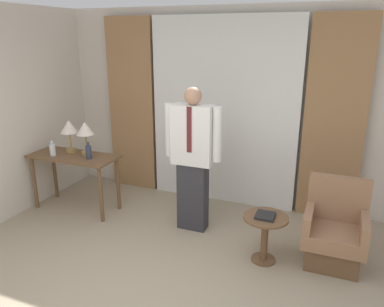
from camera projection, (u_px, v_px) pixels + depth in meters
The scene contains 13 objects.
wall_back at pixel (226, 107), 5.24m from camera, with size 10.00×0.06×2.70m.
curtain_sheer_center at pixel (223, 113), 5.15m from camera, with size 2.07×0.06×2.58m.
curtain_drape_left at pixel (131, 106), 5.66m from camera, with size 0.74×0.06×2.58m.
curtain_drape_right at pixel (334, 122), 4.63m from camera, with size 0.74×0.06×2.58m.
desk at pixel (74, 164), 5.06m from camera, with size 1.21×0.52×0.78m.
table_lamp_left at pixel (69, 129), 5.08m from camera, with size 0.23×0.23×0.45m.
table_lamp_right at pixel (85, 130), 4.98m from camera, with size 0.23×0.23×0.45m.
bottle_near_edge at pixel (53, 150), 4.99m from camera, with size 0.08×0.08×0.20m.
bottle_by_lamp at pixel (89, 152), 4.86m from camera, with size 0.07×0.07×0.22m.
person at pixel (193, 155), 4.44m from camera, with size 0.71×0.23×1.76m.
armchair at pixel (334, 234), 3.91m from camera, with size 0.62×0.57×0.90m.
side_table at pixel (265, 231), 3.93m from camera, with size 0.47×0.47×0.52m.
book at pixel (265, 216), 3.86m from camera, with size 0.19×0.21×0.03m.
Camera 1 is at (1.49, -2.18, 2.32)m, focal length 35.00 mm.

